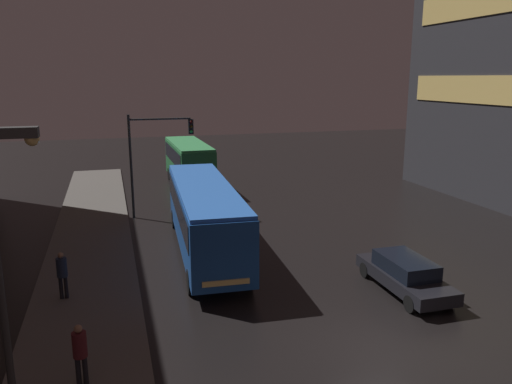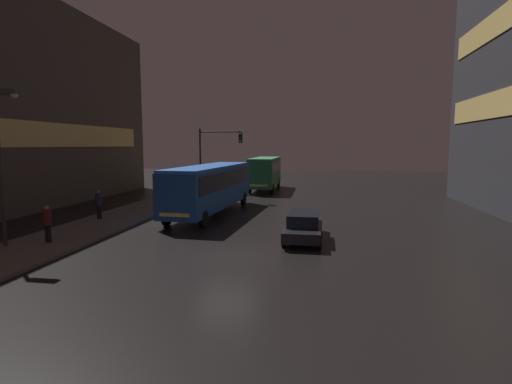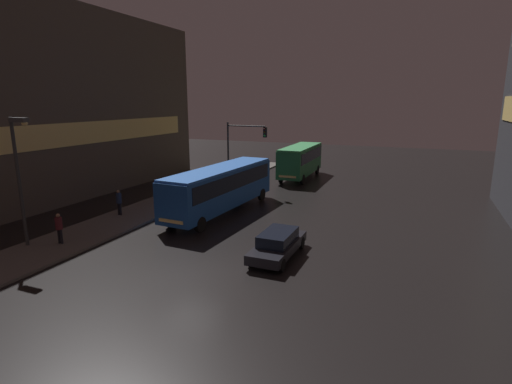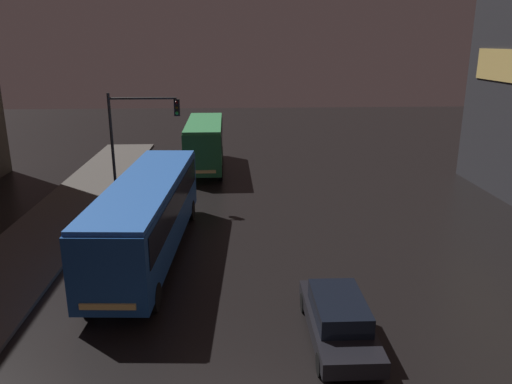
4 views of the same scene
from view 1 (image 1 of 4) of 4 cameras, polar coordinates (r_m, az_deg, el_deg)
The scene contains 9 objects.
ground_plane at distance 16.84m, azimuth 14.13°, elevation -16.95°, with size 120.00×120.00×0.00m, color black.
sidewalk_left at distance 23.93m, azimuth -18.51°, elevation -7.82°, with size 4.00×48.00×0.15m.
bus_near at distance 23.86m, azimuth -5.91°, elevation -2.21°, with size 3.22×12.12×3.37m.
bus_far at distance 38.77m, azimuth -7.69°, elevation 3.67°, with size 2.59×9.10×3.44m.
car_taxi at distance 20.80m, azimuth 16.65°, elevation -8.93°, with size 1.84×4.80×1.40m.
pedestrian_near at distance 20.18m, azimuth -21.29°, elevation -8.42°, with size 0.40×0.40×1.82m.
pedestrian_mid at distance 14.73m, azimuth -19.48°, elevation -16.60°, with size 0.54×0.54×1.77m.
traffic_light_main at distance 30.35m, azimuth -11.68°, elevation 5.03°, with size 3.85×0.35×6.21m.
street_lamp_sidewalk at distance 12.66m, azimuth -26.73°, elevation -3.96°, with size 1.25×0.36×7.11m.
Camera 1 is at (-7.76, -12.44, 8.29)m, focal length 35.00 mm.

